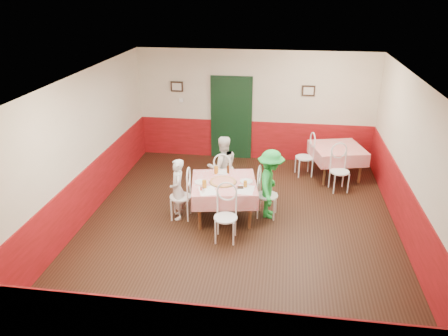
# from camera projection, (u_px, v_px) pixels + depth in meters

# --- Properties ---
(floor) EXTENTS (7.00, 7.00, 0.00)m
(floor) POSITION_uv_depth(u_px,v_px,m) (239.00, 224.00, 8.42)
(floor) COLOR black
(floor) RESTS_ON ground
(ceiling) EXTENTS (7.00, 7.00, 0.00)m
(ceiling) POSITION_uv_depth(u_px,v_px,m) (242.00, 80.00, 7.32)
(ceiling) COLOR white
(ceiling) RESTS_ON back_wall
(back_wall) EXTENTS (6.00, 0.10, 2.80)m
(back_wall) POSITION_uv_depth(u_px,v_px,m) (255.00, 106.00, 11.05)
(back_wall) COLOR beige
(back_wall) RESTS_ON ground
(front_wall) EXTENTS (6.00, 0.10, 2.80)m
(front_wall) POSITION_uv_depth(u_px,v_px,m) (206.00, 277.00, 4.69)
(front_wall) COLOR beige
(front_wall) RESTS_ON ground
(left_wall) EXTENTS (0.10, 7.00, 2.80)m
(left_wall) POSITION_uv_depth(u_px,v_px,m) (83.00, 149.00, 8.26)
(left_wall) COLOR beige
(left_wall) RESTS_ON ground
(right_wall) EXTENTS (0.10, 7.00, 2.80)m
(right_wall) POSITION_uv_depth(u_px,v_px,m) (414.00, 166.00, 7.48)
(right_wall) COLOR beige
(right_wall) RESTS_ON ground
(wainscot_back) EXTENTS (6.00, 0.03, 1.00)m
(wainscot_back) POSITION_uv_depth(u_px,v_px,m) (254.00, 140.00, 11.39)
(wainscot_back) COLOR maroon
(wainscot_back) RESTS_ON ground
(wainscot_left) EXTENTS (0.03, 7.00, 1.00)m
(wainscot_left) POSITION_uv_depth(u_px,v_px,m) (89.00, 191.00, 8.61)
(wainscot_left) COLOR maroon
(wainscot_left) RESTS_ON ground
(wainscot_right) EXTENTS (0.03, 7.00, 1.00)m
(wainscot_right) POSITION_uv_depth(u_px,v_px,m) (405.00, 212.00, 7.84)
(wainscot_right) COLOR maroon
(wainscot_right) RESTS_ON ground
(door) EXTENTS (0.96, 0.06, 2.10)m
(door) POSITION_uv_depth(u_px,v_px,m) (231.00, 119.00, 11.22)
(door) COLOR black
(door) RESTS_ON ground
(picture_left) EXTENTS (0.32, 0.03, 0.26)m
(picture_left) POSITION_uv_depth(u_px,v_px,m) (177.00, 87.00, 11.09)
(picture_left) COLOR black
(picture_left) RESTS_ON back_wall
(picture_right) EXTENTS (0.32, 0.03, 0.26)m
(picture_right) POSITION_uv_depth(u_px,v_px,m) (308.00, 91.00, 10.66)
(picture_right) COLOR black
(picture_right) RESTS_ON back_wall
(thermostat) EXTENTS (0.10, 0.03, 0.10)m
(thermostat) POSITION_uv_depth(u_px,v_px,m) (181.00, 100.00, 11.21)
(thermostat) COLOR white
(thermostat) RESTS_ON back_wall
(main_table) EXTENTS (1.41, 1.41, 0.77)m
(main_table) POSITION_uv_depth(u_px,v_px,m) (224.00, 200.00, 8.56)
(main_table) COLOR red
(main_table) RESTS_ON ground
(second_table) EXTENTS (1.36, 1.36, 0.77)m
(second_table) POSITION_uv_depth(u_px,v_px,m) (336.00, 162.00, 10.33)
(second_table) COLOR red
(second_table) RESTS_ON ground
(chair_left) EXTENTS (0.44, 0.44, 0.90)m
(chair_left) POSITION_uv_depth(u_px,v_px,m) (180.00, 197.00, 8.50)
(chair_left) COLOR white
(chair_left) RESTS_ON ground
(chair_right) EXTENTS (0.45, 0.45, 0.90)m
(chair_right) POSITION_uv_depth(u_px,v_px,m) (267.00, 196.00, 8.55)
(chair_right) COLOR white
(chair_right) RESTS_ON ground
(chair_far) EXTENTS (0.45, 0.45, 0.90)m
(chair_far) POSITION_uv_depth(u_px,v_px,m) (223.00, 178.00, 9.31)
(chair_far) COLOR white
(chair_far) RESTS_ON ground
(chair_near) EXTENTS (0.42, 0.42, 0.90)m
(chair_near) POSITION_uv_depth(u_px,v_px,m) (226.00, 218.00, 7.75)
(chair_near) COLOR white
(chair_near) RESTS_ON ground
(chair_second_a) EXTENTS (0.51, 0.51, 0.90)m
(chair_second_a) POSITION_uv_depth(u_px,v_px,m) (304.00, 157.00, 10.40)
(chair_second_a) COLOR white
(chair_second_a) RESTS_ON ground
(chair_second_b) EXTENTS (0.51, 0.51, 0.90)m
(chair_second_b) POSITION_uv_depth(u_px,v_px,m) (340.00, 172.00, 9.62)
(chair_second_b) COLOR white
(chair_second_b) RESTS_ON ground
(pizza) EXTENTS (0.58, 0.58, 0.03)m
(pizza) POSITION_uv_depth(u_px,v_px,m) (223.00, 182.00, 8.37)
(pizza) COLOR #B74723
(pizza) RESTS_ON main_table
(plate_left) EXTENTS (0.29, 0.29, 0.01)m
(plate_left) POSITION_uv_depth(u_px,v_px,m) (201.00, 182.00, 8.38)
(plate_left) COLOR white
(plate_left) RESTS_ON main_table
(plate_right) EXTENTS (0.29, 0.29, 0.01)m
(plate_right) POSITION_uv_depth(u_px,v_px,m) (246.00, 181.00, 8.41)
(plate_right) COLOR white
(plate_right) RESTS_ON main_table
(plate_far) EXTENTS (0.29, 0.29, 0.01)m
(plate_far) POSITION_uv_depth(u_px,v_px,m) (222.00, 172.00, 8.80)
(plate_far) COLOR white
(plate_far) RESTS_ON main_table
(glass_a) EXTENTS (0.10, 0.10, 0.15)m
(glass_a) POSITION_uv_depth(u_px,v_px,m) (204.00, 184.00, 8.13)
(glass_a) COLOR #BF7219
(glass_a) RESTS_ON main_table
(glass_b) EXTENTS (0.08, 0.08, 0.12)m
(glass_b) POSITION_uv_depth(u_px,v_px,m) (245.00, 184.00, 8.17)
(glass_b) COLOR #BF7219
(glass_b) RESTS_ON main_table
(glass_c) EXTENTS (0.10, 0.10, 0.15)m
(glass_c) POSITION_uv_depth(u_px,v_px,m) (216.00, 170.00, 8.74)
(glass_c) COLOR #BF7219
(glass_c) RESTS_ON main_table
(beer_bottle) EXTENTS (0.06, 0.06, 0.20)m
(beer_bottle) POSITION_uv_depth(u_px,v_px,m) (228.00, 169.00, 8.74)
(beer_bottle) COLOR #381C0A
(beer_bottle) RESTS_ON main_table
(shaker_a) EXTENTS (0.04, 0.04, 0.09)m
(shaker_a) POSITION_uv_depth(u_px,v_px,m) (203.00, 190.00, 7.97)
(shaker_a) COLOR silver
(shaker_a) RESTS_ON main_table
(shaker_b) EXTENTS (0.04, 0.04, 0.09)m
(shaker_b) POSITION_uv_depth(u_px,v_px,m) (204.00, 190.00, 7.96)
(shaker_b) COLOR silver
(shaker_b) RESTS_ON main_table
(shaker_c) EXTENTS (0.04, 0.04, 0.09)m
(shaker_c) POSITION_uv_depth(u_px,v_px,m) (201.00, 188.00, 8.04)
(shaker_c) COLOR #B23319
(shaker_c) RESTS_ON main_table
(menu_left) EXTENTS (0.41, 0.47, 0.00)m
(menu_left) POSITION_uv_depth(u_px,v_px,m) (207.00, 191.00, 8.05)
(menu_left) COLOR white
(menu_left) RESTS_ON main_table
(menu_right) EXTENTS (0.31, 0.41, 0.00)m
(menu_right) POSITION_uv_depth(u_px,v_px,m) (246.00, 190.00, 8.08)
(menu_right) COLOR white
(menu_right) RESTS_ON main_table
(wallet) EXTENTS (0.12, 0.11, 0.02)m
(wallet) POSITION_uv_depth(u_px,v_px,m) (240.00, 187.00, 8.15)
(wallet) COLOR black
(wallet) RESTS_ON main_table
(diner_left) EXTENTS (0.41, 0.52, 1.23)m
(diner_left) POSITION_uv_depth(u_px,v_px,m) (178.00, 189.00, 8.44)
(diner_left) COLOR gray
(diner_left) RESTS_ON ground
(diner_far) EXTENTS (0.82, 0.74, 1.37)m
(diner_far) POSITION_uv_depth(u_px,v_px,m) (223.00, 167.00, 9.26)
(diner_far) COLOR gray
(diner_far) RESTS_ON ground
(diner_right) EXTENTS (0.55, 0.92, 1.39)m
(diner_right) POSITION_uv_depth(u_px,v_px,m) (270.00, 184.00, 8.46)
(diner_right) COLOR gray
(diner_right) RESTS_ON ground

